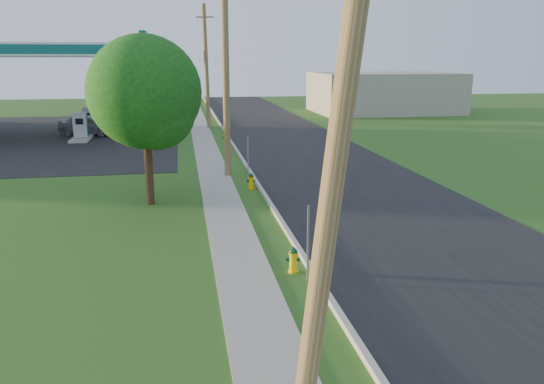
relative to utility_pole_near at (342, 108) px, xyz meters
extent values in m
plane|color=#2B551E|center=(0.60, 1.00, -4.80)|extent=(140.00, 140.00, 0.00)
cube|color=black|center=(5.10, 11.00, -4.79)|extent=(8.00, 120.00, 0.02)
cube|color=#A19F94|center=(1.10, 11.00, -4.73)|extent=(0.15, 120.00, 0.15)
cube|color=gray|center=(-0.65, 11.00, -4.79)|extent=(1.50, 120.00, 0.03)
cylinder|color=brown|center=(0.00, 0.00, -0.05)|extent=(1.31, 0.32, 9.48)
cylinder|color=brown|center=(0.00, 18.00, 0.10)|extent=(0.32, 0.32, 9.80)
cylinder|color=brown|center=(0.00, 36.00, -0.05)|extent=(0.49, 0.32, 9.50)
cube|color=brown|center=(0.00, 36.00, 3.70)|extent=(1.40, 0.10, 0.12)
cube|color=gray|center=(0.85, 5.20, -3.80)|extent=(0.05, 0.04, 2.00)
cube|color=gray|center=(0.85, 17.00, -3.80)|extent=(0.05, 0.04, 2.00)
cube|color=gray|center=(0.85, 29.20, -3.80)|extent=(0.05, 0.04, 2.00)
cylinder|color=silver|center=(-5.90, 29.70, -2.05)|extent=(0.36, 0.36, 5.50)
cylinder|color=silver|center=(-5.90, 36.30, -2.05)|extent=(0.36, 0.36, 5.50)
cube|color=silver|center=(-13.40, 33.00, 1.15)|extent=(18.00, 9.00, 0.90)
cube|color=#0E5C5A|center=(-13.40, 33.00, 1.15)|extent=(18.15, 9.15, 0.63)
cube|color=silver|center=(-13.40, 33.00, 0.83)|extent=(18.18, 9.18, 0.10)
cube|color=#A19F94|center=(-8.90, 31.00, -4.71)|extent=(1.20, 3.20, 0.18)
cube|color=#9EA0A3|center=(-8.90, 31.00, -3.75)|extent=(0.90, 0.50, 1.70)
cube|color=#0E5C5A|center=(-8.90, 31.00, -3.75)|extent=(0.94, 0.40, 1.50)
cube|color=black|center=(-8.90, 30.73, -3.50)|extent=(0.50, 0.02, 0.40)
cube|color=#A19F94|center=(-8.90, 35.00, -4.71)|extent=(1.20, 3.20, 0.18)
cube|color=#9EA0A3|center=(-8.90, 35.00, -3.75)|extent=(0.90, 0.50, 1.70)
cube|color=#0E5C5A|center=(-8.90, 35.00, -3.75)|extent=(0.94, 0.40, 1.50)
cube|color=black|center=(-8.90, 34.73, -3.50)|extent=(0.50, 0.02, 0.40)
cylinder|color=gray|center=(-3.90, 23.50, -2.30)|extent=(0.24, 0.24, 5.00)
cube|color=silver|center=(-3.90, 23.50, 1.00)|extent=(0.30, 2.00, 2.00)
cube|color=#0E5C5A|center=(-3.90, 23.50, 1.80)|extent=(0.34, 2.04, 0.50)
cube|color=gray|center=(18.60, 46.00, -2.80)|extent=(14.00, 10.00, 4.00)
cylinder|color=#312215|center=(-3.38, 13.42, -3.17)|extent=(0.30, 0.30, 3.26)
sphere|color=#104315|center=(-3.38, 13.42, -0.56)|extent=(4.18, 4.18, 4.18)
sphere|color=#104315|center=(-2.98, 13.12, -1.21)|extent=(2.87, 2.87, 2.87)
cylinder|color=#312215|center=(-6.25, 41.96, -3.11)|extent=(0.30, 0.30, 3.39)
sphere|color=#104315|center=(-6.25, 41.96, -0.40)|extent=(4.34, 4.34, 4.34)
sphere|color=#104315|center=(-5.85, 41.66, -1.07)|extent=(2.98, 2.98, 2.98)
cylinder|color=yellow|center=(0.63, 5.90, -4.77)|extent=(0.26, 0.26, 0.06)
cylinder|color=yellow|center=(0.63, 5.90, -4.52)|extent=(0.21, 0.21, 0.57)
cylinder|color=yellow|center=(0.63, 5.90, -4.27)|extent=(0.26, 0.26, 0.04)
sphere|color=#0A3D1E|center=(0.63, 5.90, -4.24)|extent=(0.22, 0.22, 0.22)
cylinder|color=#0A3D1E|center=(0.63, 5.90, -4.12)|extent=(0.05, 0.05, 0.06)
cylinder|color=#0A3D1E|center=(0.59, 5.78, -4.44)|extent=(0.14, 0.14, 0.10)
cylinder|color=#0A3D1E|center=(0.51, 5.95, -4.44)|extent=(0.12, 0.11, 0.09)
cylinder|color=#0A3D1E|center=(0.76, 5.86, -4.44)|extent=(0.12, 0.11, 0.09)
cylinder|color=#F6B302|center=(0.74, 15.13, -4.78)|extent=(0.26, 0.26, 0.06)
cylinder|color=#F6B302|center=(0.74, 15.13, -4.52)|extent=(0.21, 0.21, 0.56)
cylinder|color=#F6B302|center=(0.74, 15.13, -4.28)|extent=(0.26, 0.26, 0.04)
sphere|color=#053217|center=(0.74, 15.13, -4.24)|extent=(0.22, 0.22, 0.22)
cylinder|color=#053217|center=(0.74, 15.13, -4.13)|extent=(0.05, 0.05, 0.06)
cylinder|color=#053217|center=(0.73, 15.00, -4.45)|extent=(0.11, 0.12, 0.10)
cylinder|color=#053217|center=(0.61, 15.14, -4.45)|extent=(0.10, 0.09, 0.08)
cylinder|color=#053217|center=(0.87, 15.12, -4.45)|extent=(0.10, 0.09, 0.08)
cylinder|color=#F5D700|center=(0.71, 28.10, -4.77)|extent=(0.27, 0.27, 0.06)
cylinder|color=#F5D700|center=(0.71, 28.10, -4.51)|extent=(0.21, 0.21, 0.58)
cylinder|color=#F5D700|center=(0.71, 28.10, -4.26)|extent=(0.27, 0.27, 0.04)
sphere|color=#0D391B|center=(0.71, 28.10, -4.22)|extent=(0.22, 0.22, 0.22)
cylinder|color=#0D391B|center=(0.71, 28.10, -4.10)|extent=(0.05, 0.05, 0.06)
cylinder|color=#0D391B|center=(0.75, 27.97, -4.43)|extent=(0.14, 0.14, 0.11)
cylinder|color=#0D391B|center=(0.58, 28.06, -4.43)|extent=(0.12, 0.11, 0.09)
cylinder|color=#0D391B|center=(0.84, 28.14, -4.43)|extent=(0.12, 0.11, 0.09)
imported|color=#A3A5AA|center=(-8.71, 33.54, -4.04)|extent=(4.82, 3.51, 1.53)
camera|label=1|loc=(-2.09, -6.76, 0.64)|focal=35.00mm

